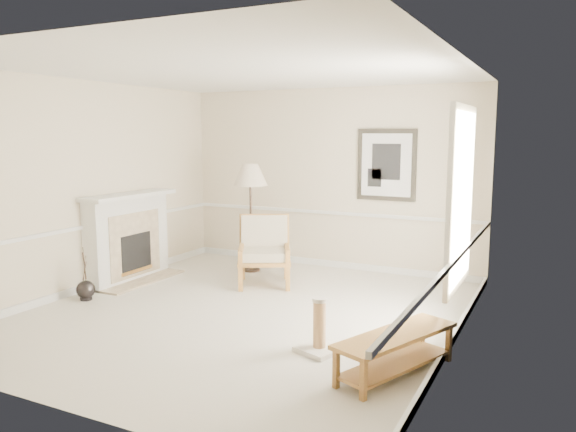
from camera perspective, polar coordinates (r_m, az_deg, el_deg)
The scene contains 8 objects.
ground at distance 6.99m, azimuth -4.52°, elevation -9.77°, with size 5.50×5.50×0.00m, color silver.
room at distance 6.65m, azimuth -3.34°, elevation 5.70°, with size 5.04×5.54×2.92m.
fireplace at distance 8.68m, azimuth -15.89°, elevation -2.14°, with size 0.64×1.64×1.31m.
floor_vase at distance 7.91m, azimuth -19.86°, elevation -7.11°, with size 0.24×0.24×0.72m.
armchair at distance 8.20m, azimuth -2.42°, elevation -3.19°, with size 1.03×1.05×0.99m.
floor_lamp at distance 8.82m, azimuth -3.84°, elevation 3.89°, with size 0.54×0.54×1.71m.
bench at distance 5.31m, azimuth 10.90°, elevation -12.92°, with size 0.89×1.40×0.39m.
scratching_post at distance 5.76m, azimuth 3.20°, elevation -11.96°, with size 0.49×0.49×0.56m.
Camera 1 is at (3.44, -5.69, 2.17)m, focal length 35.00 mm.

